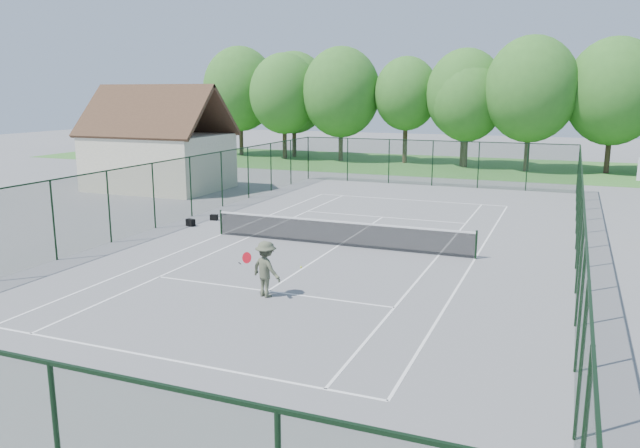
{
  "coord_description": "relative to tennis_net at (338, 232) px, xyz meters",
  "views": [
    {
      "loc": [
        8.56,
        -23.18,
        6.15
      ],
      "look_at": [
        0.0,
        -2.0,
        1.3
      ],
      "focal_mm": 35.0,
      "sensor_mm": 36.0,
      "label": 1
    }
  ],
  "objects": [
    {
      "name": "grass_far",
      "position": [
        0.0,
        30.0,
        -0.57
      ],
      "size": [
        80.0,
        16.0,
        0.01
      ],
      "primitive_type": "cube",
      "color": "#418032",
      "rests_on": "ground"
    },
    {
      "name": "sports_bag_a",
      "position": [
        -7.74,
        0.98,
        -0.41
      ],
      "size": [
        0.47,
        0.36,
        0.33
      ],
      "primitive_type": "cube",
      "rotation": [
        0.0,
        0.0,
        -0.29
      ],
      "color": "black",
      "rests_on": "ground"
    },
    {
      "name": "ground",
      "position": [
        0.0,
        0.0,
        -0.58
      ],
      "size": [
        140.0,
        140.0,
        0.0
      ],
      "primitive_type": "plane",
      "color": "slate",
      "rests_on": "ground"
    },
    {
      "name": "tennis_net",
      "position": [
        0.0,
        0.0,
        0.0
      ],
      "size": [
        11.08,
        0.08,
        1.1
      ],
      "color": "black",
      "rests_on": "ground"
    },
    {
      "name": "utility_building",
      "position": [
        -16.0,
        10.0,
        2.54
      ],
      "size": [
        8.6,
        6.27,
        6.63
      ],
      "color": "beige",
      "rests_on": "ground"
    },
    {
      "name": "court_lines",
      "position": [
        0.0,
        0.0,
        -0.57
      ],
      "size": [
        11.05,
        23.85,
        0.01
      ],
      "color": "white",
      "rests_on": "ground"
    },
    {
      "name": "sports_bag_b",
      "position": [
        -7.44,
        2.56,
        -0.43
      ],
      "size": [
        0.4,
        0.29,
        0.28
      ],
      "primitive_type": "cube",
      "rotation": [
        0.0,
        0.0,
        0.19
      ],
      "color": "black",
      "rests_on": "ground"
    },
    {
      "name": "tree_line_far",
      "position": [
        0.0,
        30.0,
        5.42
      ],
      "size": [
        39.4,
        6.4,
        9.7
      ],
      "color": "#433022",
      "rests_on": "ground"
    },
    {
      "name": "fence_enclosure",
      "position": [
        0.0,
        0.0,
        0.98
      ],
      "size": [
        18.05,
        36.05,
        3.02
      ],
      "color": "#1C3722",
      "rests_on": "ground"
    },
    {
      "name": "tennis_player",
      "position": [
        0.19,
        -6.86,
        0.3
      ],
      "size": [
        1.9,
        1.01,
        1.74
      ],
      "color": "#4F553F",
      "rests_on": "ground"
    }
  ]
}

